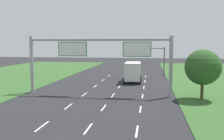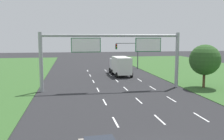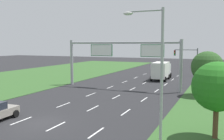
# 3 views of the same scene
# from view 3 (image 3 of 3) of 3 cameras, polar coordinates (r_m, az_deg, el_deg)

# --- Properties ---
(ground_plane) EXTENTS (200.00, 200.00, 0.00)m
(ground_plane) POSITION_cam_3_polar(r_m,az_deg,el_deg) (21.29, -16.52, -11.63)
(ground_plane) COLOR #262628
(lane_dashes_inner_left) EXTENTS (0.14, 56.40, 0.01)m
(lane_dashes_inner_left) POSITION_cam_3_polar(r_m,az_deg,el_deg) (29.35, -7.67, -6.63)
(lane_dashes_inner_left) COLOR white
(lane_dashes_inner_left) RESTS_ON ground_plane
(lane_dashes_inner_right) EXTENTS (0.14, 56.40, 0.01)m
(lane_dashes_inner_right) POSITION_cam_3_polar(r_m,az_deg,el_deg) (27.71, -1.44, -7.32)
(lane_dashes_inner_right) COLOR white
(lane_dashes_inner_right) RESTS_ON ground_plane
(lane_dashes_slip) EXTENTS (0.14, 56.40, 0.01)m
(lane_dashes_slip) POSITION_cam_3_polar(r_m,az_deg,el_deg) (26.45, 5.50, -7.98)
(lane_dashes_slip) COLOR white
(lane_dashes_slip) RESTS_ON ground_plane
(box_truck) EXTENTS (2.85, 7.34, 3.18)m
(box_truck) POSITION_cam_3_polar(r_m,az_deg,el_deg) (46.04, 11.24, -0.02)
(box_truck) COLOR silver
(box_truck) RESTS_ON ground_plane
(sign_gantry) EXTENTS (17.24, 0.44, 7.00)m
(sign_gantry) POSITION_cam_3_polar(r_m,az_deg,el_deg) (35.85, 2.32, 3.57)
(sign_gantry) COLOR #9EA0A5
(sign_gantry) RESTS_ON ground_plane
(traffic_light_mast) EXTENTS (4.76, 0.49, 5.60)m
(traffic_light_mast) POSITION_cam_3_polar(r_m,az_deg,el_deg) (53.49, 16.84, 2.95)
(traffic_light_mast) COLOR #47494F
(traffic_light_mast) RESTS_ON ground_plane
(street_lamp) EXTENTS (2.61, 0.32, 8.50)m
(street_lamp) POSITION_cam_3_polar(r_m,az_deg,el_deg) (15.48, 9.96, 1.21)
(street_lamp) COLOR #9EA0A5
(street_lamp) RESTS_ON ground_plane
(roadside_tree_near) EXTENTS (3.29, 3.29, 5.21)m
(roadside_tree_near) POSITION_cam_3_polar(r_m,az_deg,el_deg) (17.80, 22.89, -3.53)
(roadside_tree_near) COLOR #513823
(roadside_tree_near) RESTS_ON ground_plane
(roadside_tree_mid) EXTENTS (3.86, 3.86, 5.52)m
(roadside_tree_mid) POSITION_cam_3_polar(r_m,az_deg,el_deg) (32.49, 20.93, 0.63)
(roadside_tree_mid) COLOR #513823
(roadside_tree_mid) RESTS_ON ground_plane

